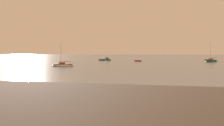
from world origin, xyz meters
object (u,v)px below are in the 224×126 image
object	(u,v)px
rowboat_moored_0	(24,61)
rowboat_moored_5	(207,60)
rowboat_moored_3	(138,61)
sailboat_moored_3	(211,61)
sailboat_moored_1	(63,65)
motorboat_moored_0	(106,60)

from	to	relation	value
rowboat_moored_0	rowboat_moored_5	distance (m)	73.06
rowboat_moored_3	rowboat_moored_5	xyz separation A→B (m)	(25.25, 21.90, -0.03)
rowboat_moored_0	rowboat_moored_5	world-z (taller)	rowboat_moored_0
sailboat_moored_3	sailboat_moored_1	bearing A→B (deg)	-2.79
motorboat_moored_0	sailboat_moored_3	xyz separation A→B (m)	(39.44, -6.38, 0.02)
rowboat_moored_3	motorboat_moored_0	bearing A→B (deg)	12.57
rowboat_moored_0	sailboat_moored_1	bearing A→B (deg)	41.39
rowboat_moored_3	sailboat_moored_3	distance (m)	25.62
rowboat_moored_0	rowboat_moored_3	xyz separation A→B (m)	(39.23, 12.45, 0.01)
rowboat_moored_0	rowboat_moored_3	size ratio (longest dim) A/B	0.93
motorboat_moored_0	sailboat_moored_1	bearing A→B (deg)	-114.62
sailboat_moored_3	motorboat_moored_0	bearing A→B (deg)	-62.14
motorboat_moored_0	rowboat_moored_5	xyz separation A→B (m)	(39.07, 15.44, -0.16)
rowboat_moored_3	sailboat_moored_3	world-z (taller)	sailboat_moored_3
sailboat_moored_1	rowboat_moored_5	distance (m)	73.77
sailboat_moored_1	rowboat_moored_3	bearing A→B (deg)	-148.52
sailboat_moored_1	sailboat_moored_3	xyz separation A→B (m)	(35.79, 42.89, 0.04)
sailboat_moored_1	rowboat_moored_3	distance (m)	44.01
motorboat_moored_0	sailboat_moored_3	size ratio (longest dim) A/B	0.74
motorboat_moored_0	rowboat_moored_5	distance (m)	42.01
motorboat_moored_0	rowboat_moored_3	size ratio (longest dim) A/B	1.41
motorboat_moored_0	rowboat_moored_0	bearing A→B (deg)	-172.21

